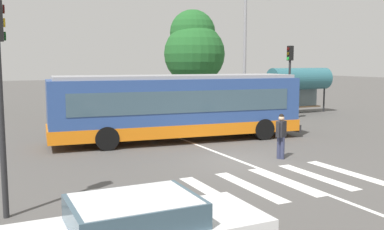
% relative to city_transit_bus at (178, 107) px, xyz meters
% --- Properties ---
extents(ground_plane, '(160.00, 160.00, 0.00)m').
position_rel_city_transit_bus_xyz_m(ground_plane, '(0.45, -4.98, -1.59)').
color(ground_plane, '#514F4C').
extents(city_transit_bus, '(11.94, 3.82, 3.06)m').
position_rel_city_transit_bus_xyz_m(city_transit_bus, '(0.00, 0.00, 0.00)').
color(city_transit_bus, black).
rests_on(city_transit_bus, ground_plane).
extents(pedestrian_crossing_street, '(0.52, 0.42, 1.72)m').
position_rel_city_transit_bus_xyz_m(pedestrian_crossing_street, '(1.93, -5.25, -0.62)').
color(pedestrian_crossing_street, '#333856').
rests_on(pedestrian_crossing_street, ground_plane).
extents(parked_car_red, '(2.08, 4.60, 1.35)m').
position_rel_city_transit_bus_xyz_m(parked_car_red, '(-2.08, 8.67, -0.82)').
color(parked_car_red, black).
rests_on(parked_car_red, ground_plane).
extents(parked_car_silver, '(2.05, 4.59, 1.35)m').
position_rel_city_transit_bus_xyz_m(parked_car_silver, '(0.51, 9.19, -0.82)').
color(parked_car_silver, black).
rests_on(parked_car_silver, ground_plane).
extents(parked_car_blue, '(1.98, 4.55, 1.35)m').
position_rel_city_transit_bus_xyz_m(parked_car_blue, '(3.25, 8.92, -0.82)').
color(parked_car_blue, black).
rests_on(parked_car_blue, ground_plane).
extents(traffic_light_far_corner, '(0.33, 0.32, 4.66)m').
position_rel_city_transit_bus_xyz_m(traffic_light_far_corner, '(9.01, 3.18, 1.54)').
color(traffic_light_far_corner, '#28282B').
rests_on(traffic_light_far_corner, ground_plane).
extents(bus_stop_shelter, '(4.83, 1.54, 3.25)m').
position_rel_city_transit_bus_xyz_m(bus_stop_shelter, '(12.28, 6.15, 0.83)').
color(bus_stop_shelter, '#28282B').
rests_on(bus_stop_shelter, ground_plane).
extents(twin_arm_street_lamp, '(4.14, 0.32, 8.10)m').
position_rel_city_transit_bus_xyz_m(twin_arm_street_lamp, '(7.32, 5.66, 3.44)').
color(twin_arm_street_lamp, '#939399').
rests_on(twin_arm_street_lamp, ground_plane).
extents(background_tree_right, '(4.98, 4.98, 7.94)m').
position_rel_city_transit_bus_xyz_m(background_tree_right, '(7.61, 13.75, 3.25)').
color(background_tree_right, brown).
rests_on(background_tree_right, ground_plane).
extents(crosswalk_painted_stripes, '(5.58, 3.38, 0.01)m').
position_rel_city_transit_bus_xyz_m(crosswalk_painted_stripes, '(0.09, -7.82, -1.58)').
color(crosswalk_painted_stripes, silver).
rests_on(crosswalk_painted_stripes, ground_plane).
extents(lane_center_line, '(0.16, 24.00, 0.01)m').
position_rel_city_transit_bus_xyz_m(lane_center_line, '(0.33, -2.98, -1.58)').
color(lane_center_line, silver).
rests_on(lane_center_line, ground_plane).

